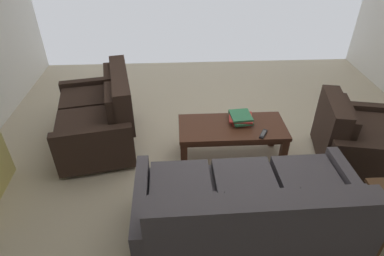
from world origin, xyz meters
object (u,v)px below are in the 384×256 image
coffee_table (232,131)px  armchair_side (356,139)px  tv_remote (263,134)px  book_stack (241,118)px  loveseat_near (101,116)px  sofa_main (249,211)px

coffee_table → armchair_side: size_ratio=1.10×
armchair_side → tv_remote: bearing=0.3°
coffee_table → armchair_side: 1.33m
book_stack → loveseat_near: bearing=-10.9°
loveseat_near → coffee_table: bearing=165.2°
sofa_main → tv_remote: 0.97m
loveseat_near → book_stack: (-1.58, 0.31, 0.12)m
loveseat_near → coffee_table: (-1.48, 0.39, 0.00)m
sofa_main → coffee_table: size_ratio=1.60×
loveseat_near → coffee_table: size_ratio=1.20×
loveseat_near → sofa_main: bearing=134.4°
sofa_main → armchair_side: bearing=-145.6°
loveseat_near → tv_remote: (-1.77, 0.57, 0.08)m
sofa_main → armchair_side: sofa_main is taller
sofa_main → loveseat_near: size_ratio=1.34×
book_stack → tv_remote: size_ratio=1.89×
book_stack → armchair_side: bearing=167.9°
loveseat_near → tv_remote: 1.87m
book_stack → tv_remote: (-0.19, 0.26, -0.03)m
sofa_main → coffee_table: bearing=-91.6°
armchair_side → book_stack: size_ratio=3.42×
tv_remote → armchair_side: bearing=-179.7°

